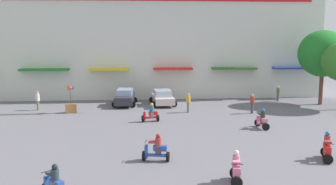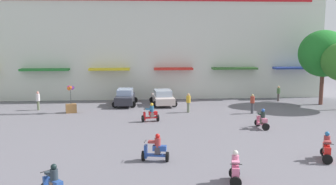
# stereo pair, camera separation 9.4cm
# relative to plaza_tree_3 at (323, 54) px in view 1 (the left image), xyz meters

# --- Properties ---
(ground_plane) EXTENTS (128.00, 128.00, 0.00)m
(ground_plane) POSITION_rel_plaza_tree_3_xyz_m (-17.22, -12.83, -4.89)
(ground_plane) COLOR slate
(colonial_building) EXTENTS (38.48, 17.84, 21.51)m
(colonial_building) POSITION_rel_plaza_tree_3_xyz_m (-17.22, 10.65, 4.33)
(colonial_building) COLOR silver
(colonial_building) RESTS_ON ground
(plaza_tree_3) EXTENTS (4.71, 4.43, 7.12)m
(plaza_tree_3) POSITION_rel_plaza_tree_3_xyz_m (0.00, 0.00, 0.00)
(plaza_tree_3) COLOR brown
(plaza_tree_3) RESTS_ON ground
(parked_car_0) EXTENTS (2.38, 4.02, 1.58)m
(parked_car_0) POSITION_rel_plaza_tree_3_xyz_m (-18.81, 1.00, -4.11)
(parked_car_0) COLOR #2A2A32
(parked_car_0) RESTS_ON ground
(parked_car_1) EXTENTS (2.57, 4.07, 1.46)m
(parked_car_1) POSITION_rel_plaza_tree_3_xyz_m (-15.21, 0.91, -4.16)
(parked_car_1) COLOR beige
(parked_car_1) RESTS_ON ground
(scooter_rider_1) EXTENTS (1.28, 1.33, 1.49)m
(scooter_rider_1) POSITION_rel_plaza_tree_3_xyz_m (-21.00, -19.61, -4.28)
(scooter_rider_1) COLOR black
(scooter_rider_1) RESTS_ON ground
(scooter_rider_2) EXTENTS (0.77, 1.40, 1.50)m
(scooter_rider_2) POSITION_rel_plaza_tree_3_xyz_m (-13.20, -18.61, -4.26)
(scooter_rider_2) COLOR black
(scooter_rider_2) RESTS_ON ground
(scooter_rider_3) EXTENTS (1.01, 1.53, 1.55)m
(scooter_rider_3) POSITION_rel_plaza_tree_3_xyz_m (-7.56, -15.90, -4.25)
(scooter_rider_3) COLOR black
(scooter_rider_3) RESTS_ON ground
(scooter_rider_4) EXTENTS (1.50, 0.81, 1.49)m
(scooter_rider_4) POSITION_rel_plaza_tree_3_xyz_m (-16.63, -15.31, -4.27)
(scooter_rider_4) COLOR black
(scooter_rider_4) RESTS_ON ground
(scooter_rider_5) EXTENTS (1.39, 0.75, 1.46)m
(scooter_rider_5) POSITION_rel_plaza_tree_3_xyz_m (-16.60, -6.04, -4.30)
(scooter_rider_5) COLOR black
(scooter_rider_5) RESTS_ON ground
(scooter_rider_6) EXTENTS (0.67, 1.52, 1.47)m
(scooter_rider_6) POSITION_rel_plaza_tree_3_xyz_m (-8.72, -8.83, -4.29)
(scooter_rider_6) COLOR black
(scooter_rider_6) RESTS_ON ground
(pedestrian_0) EXTENTS (0.42, 0.42, 1.68)m
(pedestrian_0) POSITION_rel_plaza_tree_3_xyz_m (-7.87, -3.65, -3.94)
(pedestrian_0) COLOR #43434A
(pedestrian_0) RESTS_ON ground
(pedestrian_2) EXTENTS (0.45, 0.45, 1.69)m
(pedestrian_2) POSITION_rel_plaza_tree_3_xyz_m (-26.47, -0.72, -3.93)
(pedestrian_2) COLOR #687556
(pedestrian_2) RESTS_ON ground
(pedestrian_3) EXTENTS (0.41, 0.41, 1.56)m
(pedestrian_3) POSITION_rel_plaza_tree_3_xyz_m (-3.41, 2.12, -4.00)
(pedestrian_3) COLOR #4F4543
(pedestrian_3) RESTS_ON ground
(pedestrian_4) EXTENTS (0.38, 0.38, 1.68)m
(pedestrian_4) POSITION_rel_plaza_tree_3_xyz_m (-13.24, -2.80, -3.95)
(pedestrian_4) COLOR slate
(pedestrian_4) RESTS_ON ground
(balloon_vendor_cart) EXTENTS (1.02, 0.83, 2.37)m
(balloon_vendor_cart) POSITION_rel_plaza_tree_3_xyz_m (-23.34, -2.11, -3.96)
(balloon_vendor_cart) COLOR #9C6C3C
(balloon_vendor_cart) RESTS_ON ground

